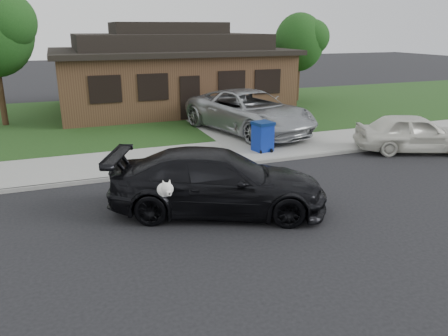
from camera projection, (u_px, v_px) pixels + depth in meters
name	position (u px, v px, depth m)	size (l,w,h in m)	color
ground	(162.00, 222.00, 10.62)	(120.00, 120.00, 0.00)	black
sidewalk	(129.00, 163.00, 15.05)	(60.00, 3.00, 0.12)	gray
curb	(137.00, 176.00, 13.72)	(60.00, 0.12, 0.12)	gray
lawn	(104.00, 119.00, 22.16)	(60.00, 13.00, 0.13)	#193814
driveway	(235.00, 122.00, 21.52)	(4.50, 13.00, 0.14)	gray
sedan	(218.00, 182.00, 11.03)	(5.88, 4.17, 1.58)	black
minivan	(249.00, 111.00, 18.92)	(2.97, 6.45, 1.79)	#A0A3A6
white_compact	(414.00, 133.00, 16.42)	(1.71, 4.25, 1.45)	silver
recycling_bin	(263.00, 136.00, 16.06)	(0.79, 0.79, 1.11)	navy
house	(169.00, 71.00, 24.66)	(12.60, 8.60, 4.65)	#422B1C
tree_1	(302.00, 41.00, 26.39)	(3.15, 3.00, 5.25)	#332114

